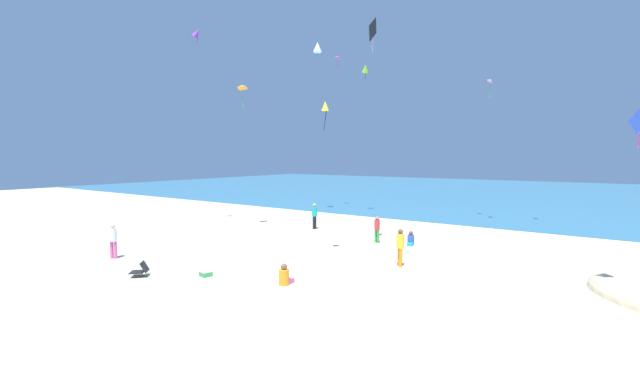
# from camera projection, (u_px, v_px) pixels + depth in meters

# --- Properties ---
(ground_plane) EXTENTS (120.00, 120.00, 0.00)m
(ground_plane) POSITION_uv_depth(u_px,v_px,m) (368.00, 242.00, 22.68)
(ground_plane) COLOR beige
(ocean_water) EXTENTS (120.00, 60.00, 0.05)m
(ocean_water) POSITION_uv_depth(u_px,v_px,m) (499.00, 192.00, 54.31)
(ocean_water) COLOR teal
(ocean_water) RESTS_ON ground_plane
(beach_chair_far_left) EXTENTS (0.87, 0.86, 0.61)m
(beach_chair_far_left) POSITION_uv_depth(u_px,v_px,m) (141.00, 270.00, 16.06)
(beach_chair_far_left) COLOR black
(beach_chair_far_left) RESTS_ON ground_plane
(cooler_box) EXTENTS (0.53, 0.48, 0.23)m
(cooler_box) POSITION_uv_depth(u_px,v_px,m) (206.00, 273.00, 16.13)
(cooler_box) COLOR #339956
(cooler_box) RESTS_ON ground_plane
(person_0) EXTENTS (0.46, 0.67, 0.77)m
(person_0) POSITION_uv_depth(u_px,v_px,m) (411.00, 240.00, 21.84)
(person_0) COLOR blue
(person_0) RESTS_ON ground_plane
(person_1) EXTENTS (0.35, 0.35, 1.50)m
(person_1) POSITION_uv_depth(u_px,v_px,m) (377.00, 227.00, 22.37)
(person_1) COLOR green
(person_1) RESTS_ON ground_plane
(person_2) EXTENTS (0.45, 0.45, 1.68)m
(person_2) POSITION_uv_depth(u_px,v_px,m) (113.00, 238.00, 18.86)
(person_2) COLOR #D8599E
(person_2) RESTS_ON ground_plane
(person_3) EXTENTS (0.35, 0.35, 1.73)m
(person_3) POSITION_uv_depth(u_px,v_px,m) (314.00, 214.00, 26.63)
(person_3) COLOR black
(person_3) RESTS_ON ground_plane
(person_4) EXTENTS (0.39, 0.65, 0.82)m
(person_4) POSITION_uv_depth(u_px,v_px,m) (285.00, 277.00, 15.05)
(person_4) COLOR orange
(person_4) RESTS_ON ground_plane
(person_5) EXTENTS (0.47, 0.47, 1.67)m
(person_5) POSITION_uv_depth(u_px,v_px,m) (400.00, 245.00, 17.51)
(person_5) COLOR orange
(person_5) RESTS_ON ground_plane
(kite_pink) EXTENTS (0.57, 0.62, 1.38)m
(kite_pink) POSITION_uv_depth(u_px,v_px,m) (491.00, 81.00, 29.48)
(kite_pink) COLOR pink
(kite_white) EXTENTS (1.01, 1.06, 1.32)m
(kite_white) POSITION_uv_depth(u_px,v_px,m) (317.00, 47.00, 32.93)
(kite_white) COLOR white
(kite_purple) EXTENTS (0.89, 0.77, 1.17)m
(kite_purple) POSITION_uv_depth(u_px,v_px,m) (197.00, 33.00, 27.27)
(kite_purple) COLOR purple
(kite_blue) EXTENTS (0.54, 0.75, 1.30)m
(kite_blue) POSITION_uv_depth(u_px,v_px,m) (640.00, 121.00, 12.17)
(kite_blue) COLOR blue
(kite_yellow) EXTENTS (0.43, 0.43, 1.36)m
(kite_yellow) POSITION_uv_depth(u_px,v_px,m) (325.00, 106.00, 18.80)
(kite_yellow) COLOR yellow
(kite_black) EXTENTS (0.32, 1.19, 1.67)m
(kite_black) POSITION_uv_depth(u_px,v_px,m) (373.00, 30.00, 20.10)
(kite_black) COLOR black
(kite_magenta) EXTENTS (0.70, 0.70, 1.69)m
(kite_magenta) POSITION_uv_depth(u_px,v_px,m) (338.00, 57.00, 35.83)
(kite_magenta) COLOR #DB3DA8
(kite_lime) EXTENTS (0.87, 0.94, 1.27)m
(kite_lime) POSITION_uv_depth(u_px,v_px,m) (365.00, 68.00, 32.20)
(kite_lime) COLOR #99DB33
(kite_orange) EXTENTS (0.54, 0.68, 1.63)m
(kite_orange) POSITION_uv_depth(u_px,v_px,m) (242.00, 87.00, 26.15)
(kite_orange) COLOR orange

